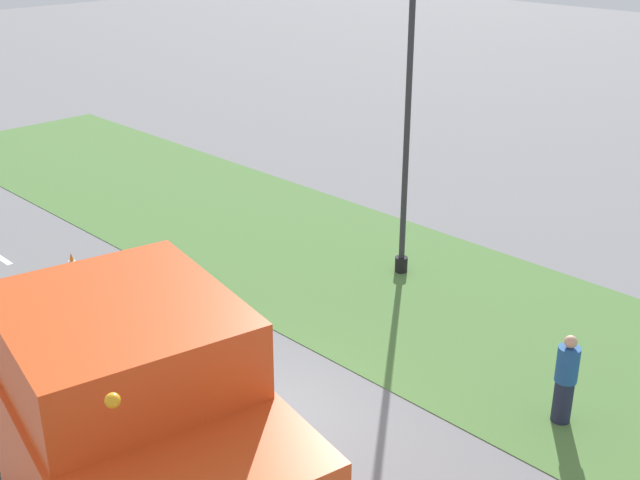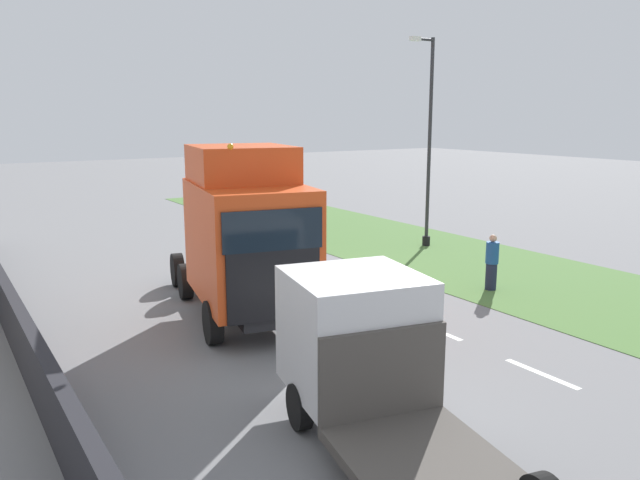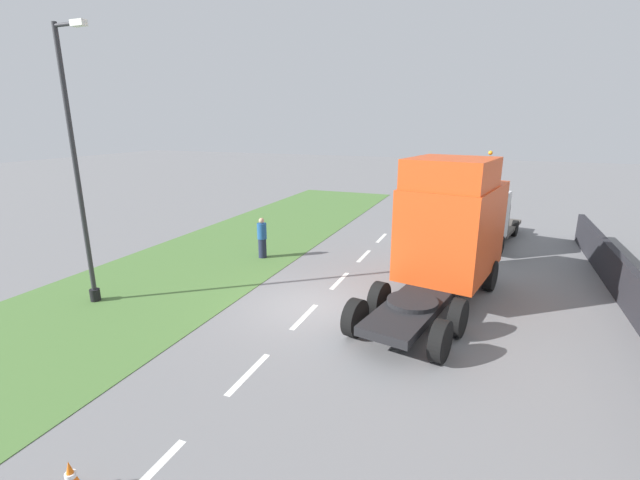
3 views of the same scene
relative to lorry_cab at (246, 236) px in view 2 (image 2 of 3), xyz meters
name	(u,v)px [view 2 (image 2 of 3)]	position (x,y,z in m)	size (l,w,h in m)	color
ground_plane	(314,280)	(-3.68, -2.61, -2.28)	(120.00, 120.00, 0.00)	slate
grass_verge	(449,257)	(-9.68, -2.61, -2.27)	(7.00, 44.00, 0.01)	#4C7538
lane_markings	(303,275)	(-3.68, -3.31, -2.28)	(0.16, 21.00, 0.00)	white
boundary_wall	(7,305)	(5.32, -2.61, -1.63)	(0.25, 24.00, 1.30)	#232328
lorry_cab	(246,236)	(0.00, 0.00, 0.00)	(3.91, 7.73, 4.66)	black
flatbed_truck	(367,354)	(0.85, 6.26, -0.88)	(3.36, 6.50, 2.64)	silver
lamp_post	(428,152)	(-10.34, -4.71, 1.55)	(1.28, 0.31, 8.20)	black
pedestrian	(492,263)	(-7.62, 1.30, -1.43)	(0.39, 0.39, 1.73)	#1E233D
traffic_cone_lead	(237,232)	(-4.53, -10.34, -2.00)	(0.36, 0.36, 0.58)	black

